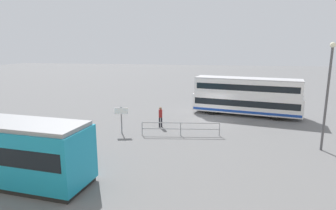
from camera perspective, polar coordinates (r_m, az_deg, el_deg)
The scene contains 6 objects.
ground_plane at distance 28.11m, azimuth 8.72°, elevation -2.94°, with size 160.00×160.00×0.00m, color slate.
double_decker_bus at distance 30.35m, azimuth 15.39°, elevation 1.66°, with size 11.05×4.60×3.87m.
pedestrian_near_railing at distance 25.16m, azimuth -1.51°, elevation -2.10°, with size 0.45×0.45×1.80m.
pedestrian_railing at distance 22.86m, azimuth 2.54°, elevation -4.36°, with size 6.20×0.96×1.08m.
info_sign at distance 23.55m, azimuth -9.32°, elevation -1.98°, with size 1.07×0.32×2.24m.
street_lamp at distance 21.68m, azimuth 29.33°, elevation 2.75°, with size 0.36×0.36×7.31m.
Camera 1 is at (-0.65, 27.20, 7.09)m, focal length 30.48 mm.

